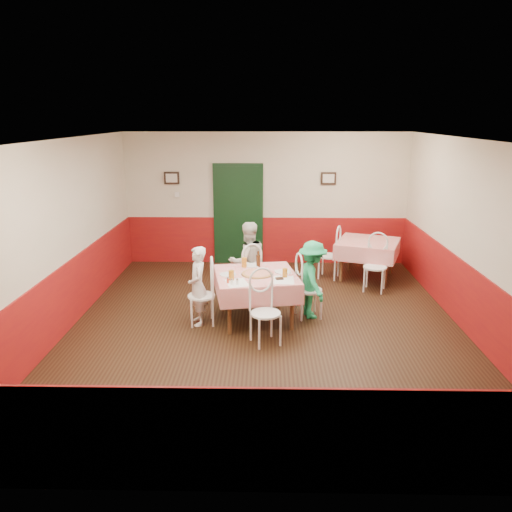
{
  "coord_description": "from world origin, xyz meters",
  "views": [
    {
      "loc": [
        -0.01,
        -7.07,
        3.12
      ],
      "look_at": [
        -0.16,
        0.26,
        1.05
      ],
      "focal_mm": 35.0,
      "sensor_mm": 36.0,
      "label": 1
    }
  ],
  "objects_px": {
    "chair_far": "(248,276)",
    "glass_b": "(285,273)",
    "glass_a": "(231,275)",
    "wallet": "(279,278)",
    "diner_left": "(198,286)",
    "chair_right": "(309,290)",
    "chair_second_b": "(375,267)",
    "diner_far": "(248,262)",
    "chair_left": "(201,296)",
    "main_table": "(256,297)",
    "chair_near": "(266,313)",
    "beer_bottle": "(258,260)",
    "second_table": "(367,260)",
    "chair_second_a": "(329,256)",
    "diner_right": "(312,280)",
    "pizza": "(257,274)",
    "glass_c": "(244,262)"
  },
  "relations": [
    {
      "from": "chair_far",
      "to": "glass_b",
      "type": "bearing_deg",
      "value": 97.19
    },
    {
      "from": "glass_a",
      "to": "wallet",
      "type": "bearing_deg",
      "value": 4.5
    },
    {
      "from": "diner_left",
      "to": "chair_right",
      "type": "bearing_deg",
      "value": 85.6
    },
    {
      "from": "chair_second_b",
      "to": "glass_b",
      "type": "height_order",
      "value": "chair_second_b"
    },
    {
      "from": "chair_second_b",
      "to": "diner_far",
      "type": "distance_m",
      "value": 2.38
    },
    {
      "from": "chair_left",
      "to": "main_table",
      "type": "bearing_deg",
      "value": 90.63
    },
    {
      "from": "chair_far",
      "to": "chair_second_b",
      "type": "xyz_separation_m",
      "value": [
        2.3,
        0.57,
        0.0
      ]
    },
    {
      "from": "chair_left",
      "to": "chair_near",
      "type": "xyz_separation_m",
      "value": [
        0.99,
        -0.69,
        0.0
      ]
    },
    {
      "from": "chair_far",
      "to": "beer_bottle",
      "type": "bearing_deg",
      "value": 88.23
    },
    {
      "from": "second_table",
      "to": "chair_second_a",
      "type": "height_order",
      "value": "chair_second_a"
    },
    {
      "from": "chair_second_a",
      "to": "diner_right",
      "type": "distance_m",
      "value": 2.07
    },
    {
      "from": "glass_b",
      "to": "beer_bottle",
      "type": "xyz_separation_m",
      "value": [
        -0.41,
        0.54,
        0.05
      ]
    },
    {
      "from": "beer_bottle",
      "to": "diner_far",
      "type": "distance_m",
      "value": 0.56
    },
    {
      "from": "chair_left",
      "to": "beer_bottle",
      "type": "xyz_separation_m",
      "value": [
        0.87,
        0.54,
        0.43
      ]
    },
    {
      "from": "diner_right",
      "to": "chair_left",
      "type": "bearing_deg",
      "value": 87.58
    },
    {
      "from": "glass_a",
      "to": "pizza",
      "type": "bearing_deg",
      "value": 35.67
    },
    {
      "from": "chair_second_b",
      "to": "diner_right",
      "type": "bearing_deg",
      "value": -114.92
    },
    {
      "from": "second_table",
      "to": "glass_c",
      "type": "relative_size",
      "value": 7.19
    },
    {
      "from": "chair_second_a",
      "to": "glass_a",
      "type": "bearing_deg",
      "value": -15.19
    },
    {
      "from": "chair_right",
      "to": "glass_a",
      "type": "xyz_separation_m",
      "value": [
        -1.2,
        -0.45,
        0.38
      ]
    },
    {
      "from": "pizza",
      "to": "second_table",
      "type": "bearing_deg",
      "value": 45.75
    },
    {
      "from": "glass_c",
      "to": "diner_right",
      "type": "bearing_deg",
      "value": -10.76
    },
    {
      "from": "chair_right",
      "to": "chair_far",
      "type": "xyz_separation_m",
      "value": [
        -0.99,
        0.69,
        0.0
      ]
    },
    {
      "from": "beer_bottle",
      "to": "diner_left",
      "type": "xyz_separation_m",
      "value": [
        -0.92,
        -0.55,
        -0.26
      ]
    },
    {
      "from": "main_table",
      "to": "chair_right",
      "type": "distance_m",
      "value": 0.85
    },
    {
      "from": "chair_second_b",
      "to": "chair_near",
      "type": "bearing_deg",
      "value": -111.27
    },
    {
      "from": "second_table",
      "to": "glass_b",
      "type": "relative_size",
      "value": 8.18
    },
    {
      "from": "chair_near",
      "to": "glass_b",
      "type": "relative_size",
      "value": 6.57
    },
    {
      "from": "chair_left",
      "to": "chair_near",
      "type": "height_order",
      "value": "same"
    },
    {
      "from": "chair_second_a",
      "to": "wallet",
      "type": "xyz_separation_m",
      "value": [
        -1.04,
        -2.4,
        0.32
      ]
    },
    {
      "from": "main_table",
      "to": "glass_c",
      "type": "height_order",
      "value": "glass_c"
    },
    {
      "from": "chair_left",
      "to": "glass_b",
      "type": "relative_size",
      "value": 6.57
    },
    {
      "from": "glass_c",
      "to": "chair_left",
      "type": "bearing_deg",
      "value": -141.07
    },
    {
      "from": "main_table",
      "to": "chair_second_a",
      "type": "bearing_deg",
      "value": 57.04
    },
    {
      "from": "chair_right",
      "to": "diner_right",
      "type": "distance_m",
      "value": 0.18
    },
    {
      "from": "chair_second_a",
      "to": "glass_b",
      "type": "height_order",
      "value": "chair_second_a"
    },
    {
      "from": "chair_near",
      "to": "glass_a",
      "type": "bearing_deg",
      "value": 110.82
    },
    {
      "from": "wallet",
      "to": "diner_far",
      "type": "xyz_separation_m",
      "value": [
        -0.51,
        1.13,
        -0.07
      ]
    },
    {
      "from": "main_table",
      "to": "chair_second_b",
      "type": "distance_m",
      "value": 2.57
    },
    {
      "from": "chair_left",
      "to": "wallet",
      "type": "height_order",
      "value": "chair_left"
    },
    {
      "from": "chair_left",
      "to": "glass_a",
      "type": "xyz_separation_m",
      "value": [
        0.48,
        -0.15,
        0.38
      ]
    },
    {
      "from": "wallet",
      "to": "glass_a",
      "type": "bearing_deg",
      "value": 174.3
    },
    {
      "from": "chair_near",
      "to": "chair_left",
      "type": "bearing_deg",
      "value": 122.38
    },
    {
      "from": "second_table",
      "to": "glass_a",
      "type": "xyz_separation_m",
      "value": [
        -2.51,
        -2.46,
        0.46
      ]
    },
    {
      "from": "chair_left",
      "to": "pizza",
      "type": "relative_size",
      "value": 1.92
    },
    {
      "from": "wallet",
      "to": "diner_left",
      "type": "distance_m",
      "value": 1.25
    },
    {
      "from": "glass_c",
      "to": "glass_b",
      "type": "bearing_deg",
      "value": -38.56
    },
    {
      "from": "second_table",
      "to": "pizza",
      "type": "bearing_deg",
      "value": -134.25
    },
    {
      "from": "second_table",
      "to": "glass_a",
      "type": "height_order",
      "value": "glass_a"
    },
    {
      "from": "chair_right",
      "to": "glass_c",
      "type": "height_order",
      "value": "glass_c"
    }
  ]
}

